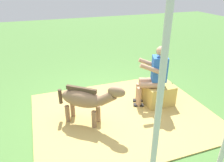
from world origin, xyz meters
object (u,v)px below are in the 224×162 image
(person_seated, at_px, (153,74))
(pony_standing, at_px, (86,99))
(tent_pole_mid, at_px, (156,131))
(hay_bale, at_px, (159,95))
(soda_bottle, at_px, (171,87))

(person_seated, distance_m, pony_standing, 1.53)
(tent_pole_mid, bearing_deg, person_seated, -119.58)
(tent_pole_mid, bearing_deg, pony_standing, -83.95)
(hay_bale, distance_m, tent_pole_mid, 2.85)
(person_seated, distance_m, tent_pole_mid, 2.65)
(pony_standing, bearing_deg, hay_bale, -174.72)
(person_seated, bearing_deg, tent_pole_mid, 60.42)
(pony_standing, bearing_deg, tent_pole_mid, 96.05)
(pony_standing, relative_size, tent_pole_mid, 0.44)
(person_seated, relative_size, soda_bottle, 5.39)
(soda_bottle, xyz_separation_m, tent_pole_mid, (2.06, 2.64, 1.16))
(tent_pole_mid, bearing_deg, soda_bottle, -127.90)
(pony_standing, bearing_deg, soda_bottle, -165.74)
(person_seated, bearing_deg, hay_bale, 165.28)
(person_seated, bearing_deg, pony_standing, 7.37)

